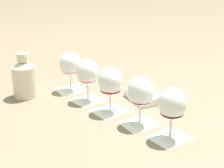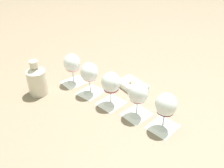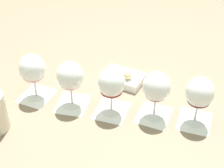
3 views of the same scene
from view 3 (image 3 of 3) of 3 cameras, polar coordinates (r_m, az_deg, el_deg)
The scene contains 12 objects.
ground_plane at distance 1.17m, azimuth -0.17°, elevation -4.20°, with size 8.00×8.00×0.00m, color #7F6B56.
tasting_card_0 at distance 1.26m, azimuth -12.40°, elevation -1.94°, with size 0.13×0.14×0.00m.
tasting_card_1 at distance 1.20m, azimuth -6.60°, elevation -3.30°, with size 0.14×0.15×0.00m.
tasting_card_2 at distance 1.16m, azimuth -0.09°, elevation -4.45°, with size 0.13×0.15×0.00m.
tasting_card_3 at distance 1.16m, azimuth 6.98°, elevation -5.18°, with size 0.13×0.14×0.00m.
tasting_card_4 at distance 1.16m, azimuth 13.53°, elevation -6.01°, with size 0.13×0.14×0.00m.
wine_glass_0 at distance 1.19m, azimuth -13.08°, elevation 2.25°, with size 0.09×0.09×0.17m.
wine_glass_1 at distance 1.13m, azimuth -6.98°, elevation 1.02°, with size 0.09×0.09×0.17m.
wine_glass_2 at distance 1.09m, azimuth -0.10°, elevation -0.02°, with size 0.09×0.09×0.17m.
wine_glass_3 at distance 1.09m, azimuth 7.40°, elevation -0.79°, with size 0.09×0.09×0.17m.
wine_glass_4 at distance 1.09m, azimuth 14.34°, elevation -1.67°, with size 0.09×0.09×0.17m.
snack_dish at distance 1.29m, azimuth 1.85°, elevation 1.05°, with size 0.16×0.12×0.06m.
Camera 3 is at (0.52, -0.73, 0.76)m, focal length 55.00 mm.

